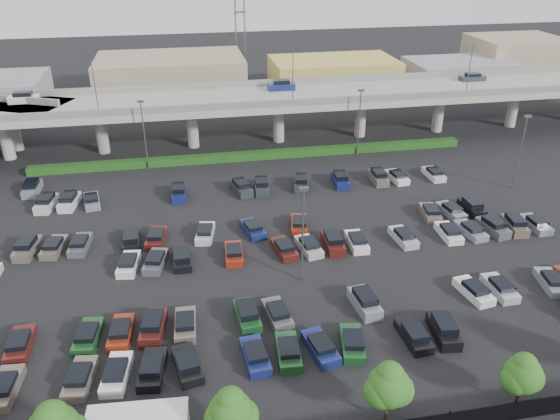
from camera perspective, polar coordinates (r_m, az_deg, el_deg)
name	(u,v)px	position (r m, az deg, el deg)	size (l,w,h in m)	color
ground	(286,240)	(62.07, 0.67, -3.18)	(280.00, 280.00, 0.00)	black
overpass	(246,102)	(88.52, -3.56, 11.22)	(150.00, 13.00, 15.80)	gray
hedge	(255,155)	(84.03, -2.64, 5.71)	(66.00, 1.60, 1.10)	#113A11
tree_row	(372,389)	(39.78, 9.55, -17.97)	(65.07, 3.66, 5.94)	#332316
parked_cars	(284,255)	(58.17, 0.42, -4.76)	(62.78, 41.58, 1.67)	white
light_poles	(247,186)	(60.34, -3.51, 2.52)	(66.90, 48.38, 10.30)	#4B4B50
distant_buildings	(287,75)	(119.74, 0.77, 13.97)	(138.00, 24.00, 9.00)	slate
comm_tower	(240,9)	(128.21, -4.24, 20.20)	(2.40, 2.40, 30.00)	#4B4B50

